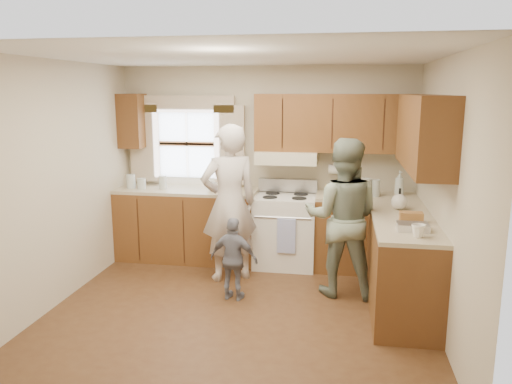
% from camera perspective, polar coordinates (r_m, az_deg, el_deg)
% --- Properties ---
extents(room, '(3.80, 3.80, 3.80)m').
position_cam_1_polar(room, '(4.82, -1.97, 0.27)').
color(room, '#452815').
rests_on(room, ground).
extents(kitchen_fixtures, '(3.80, 2.25, 2.15)m').
position_cam_1_polar(kitchen_fixtures, '(5.87, 6.05, -1.86)').
color(kitchen_fixtures, '#4C2B10').
rests_on(kitchen_fixtures, ground).
extents(stove, '(0.76, 0.67, 1.07)m').
position_cam_1_polar(stove, '(6.34, 3.37, -4.28)').
color(stove, silver).
rests_on(stove, ground).
extents(woman_left, '(0.80, 0.70, 1.83)m').
position_cam_1_polar(woman_left, '(5.76, -3.08, -1.29)').
color(woman_left, beige).
rests_on(woman_left, ground).
extents(woman_right, '(0.87, 0.70, 1.71)m').
position_cam_1_polar(woman_right, '(5.43, 9.83, -2.91)').
color(woman_right, '#2A452F').
rests_on(woman_right, ground).
extents(child, '(0.55, 0.30, 0.89)m').
position_cam_1_polar(child, '(5.31, -2.54, -7.67)').
color(child, slate).
rests_on(child, ground).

